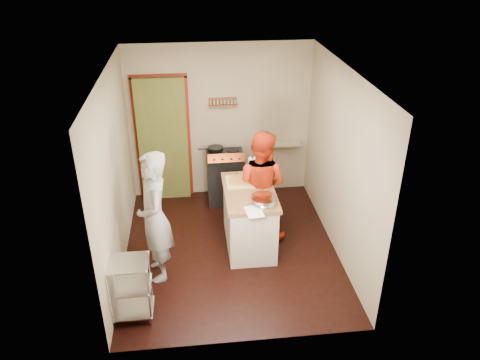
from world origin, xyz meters
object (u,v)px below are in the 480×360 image
at_px(island, 249,216).
at_px(person_red, 260,185).
at_px(stove, 225,176).
at_px(person_stripe, 155,218).
at_px(wire_shelving, 130,287).

relative_size(island, person_red, 0.80).
relative_size(stove, person_stripe, 0.57).
height_order(stove, wire_shelving, stove).
bearing_deg(wire_shelving, island, 39.78).
bearing_deg(person_red, island, 85.58).
relative_size(island, person_stripe, 0.75).
bearing_deg(island, person_red, 53.98).
height_order(wire_shelving, island, island).
height_order(wire_shelving, person_stripe, person_stripe).
height_order(island, person_red, person_red).
height_order(stove, island, island).
bearing_deg(stove, island, -80.01).
distance_m(stove, person_stripe, 2.19).
relative_size(wire_shelving, person_red, 0.48).
distance_m(stove, wire_shelving, 2.94).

